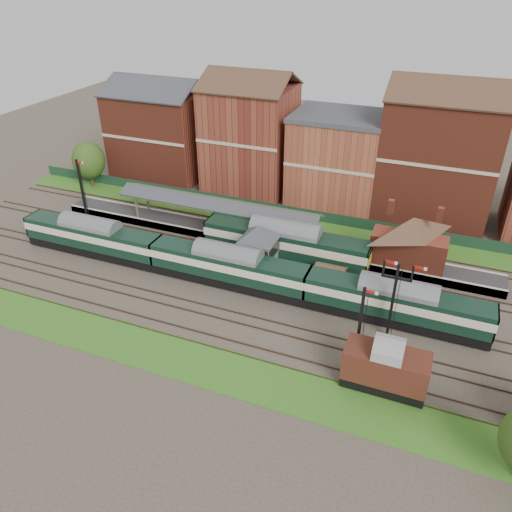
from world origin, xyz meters
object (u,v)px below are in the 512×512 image
at_px(platform_railcar, 285,243).
at_px(dmu_train, 228,266).
at_px(signal_box, 259,249).
at_px(goods_van_a, 385,367).
at_px(semaphore_bracket, 394,297).

bearing_deg(platform_railcar, dmu_train, -122.29).
height_order(dmu_train, platform_railcar, platform_railcar).
distance_m(signal_box, platform_railcar, 3.85).
bearing_deg(goods_van_a, semaphore_bracket, 95.68).
xyz_separation_m(dmu_train, platform_railcar, (4.11, 6.50, 0.21)).
bearing_deg(goods_van_a, dmu_train, 153.22).
height_order(semaphore_bracket, goods_van_a, semaphore_bracket).
height_order(signal_box, goods_van_a, signal_box).
height_order(signal_box, dmu_train, signal_box).
distance_m(dmu_train, platform_railcar, 7.69).
bearing_deg(semaphore_bracket, dmu_train, 171.72).
bearing_deg(signal_box, semaphore_bracket, -20.92).
relative_size(dmu_train, goods_van_a, 7.86).
relative_size(signal_box, platform_railcar, 0.32).
distance_m(dmu_train, goods_van_a, 19.97).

